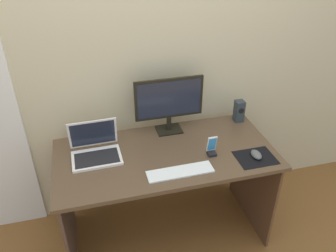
{
  "coord_description": "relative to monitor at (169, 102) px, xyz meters",
  "views": [
    {
      "loc": [
        -0.44,
        -1.75,
        2.09
      ],
      "look_at": [
        0.01,
        -0.02,
        0.98
      ],
      "focal_mm": 36.26,
      "sensor_mm": 36.0,
      "label": 1
    }
  ],
  "objects": [
    {
      "name": "wall_back",
      "position": [
        -0.09,
        0.17,
        0.26
      ],
      "size": [
        6.0,
        0.04,
        2.5
      ],
      "primitive_type": "cube",
      "color": "beige",
      "rests_on": "ground_plane"
    },
    {
      "name": "laptop",
      "position": [
        -0.54,
        -0.17,
        -0.19
      ],
      "size": [
        0.32,
        0.26,
        0.22
      ],
      "color": "white",
      "rests_on": "desk"
    },
    {
      "name": "mouse",
      "position": [
        0.46,
        -0.46,
        -0.21
      ],
      "size": [
        0.06,
        0.1,
        0.04
      ],
      "primitive_type": "ellipsoid",
      "rotation": [
        0.0,
        0.0,
        -0.02
      ],
      "color": "#535755",
      "rests_on": "mousepad"
    },
    {
      "name": "mousepad",
      "position": [
        0.46,
        -0.46,
        -0.23
      ],
      "size": [
        0.25,
        0.2,
        0.0
      ],
      "primitive_type": "cube",
      "color": "black",
      "rests_on": "desk"
    },
    {
      "name": "monitor",
      "position": [
        0.0,
        0.0,
        0.0
      ],
      "size": [
        0.49,
        0.14,
        0.41
      ],
      "color": "black",
      "rests_on": "desk"
    },
    {
      "name": "phone_in_dock",
      "position": [
        0.19,
        -0.35,
        -0.18
      ],
      "size": [
        0.06,
        0.06,
        0.14
      ],
      "color": "black",
      "rests_on": "desk"
    },
    {
      "name": "speaker_right",
      "position": [
        0.55,
        0.0,
        -0.15
      ],
      "size": [
        0.07,
        0.07,
        0.17
      ],
      "color": "#2C353B",
      "rests_on": "desk"
    },
    {
      "name": "ground_plane",
      "position": [
        -0.09,
        -0.26,
        -0.99
      ],
      "size": [
        8.0,
        8.0,
        0.0
      ],
      "primitive_type": "plane",
      "color": "brown"
    },
    {
      "name": "keyboard_external",
      "position": [
        -0.06,
        -0.48,
        -0.23
      ],
      "size": [
        0.41,
        0.11,
        0.01
      ],
      "primitive_type": "cube",
      "rotation": [
        0.0,
        0.0,
        0.01
      ],
      "color": "white",
      "rests_on": "desk"
    },
    {
      "name": "desk",
      "position": [
        -0.09,
        -0.26,
        -0.39
      ],
      "size": [
        1.45,
        0.7,
        0.76
      ],
      "color": "brown",
      "rests_on": "ground_plane"
    }
  ]
}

